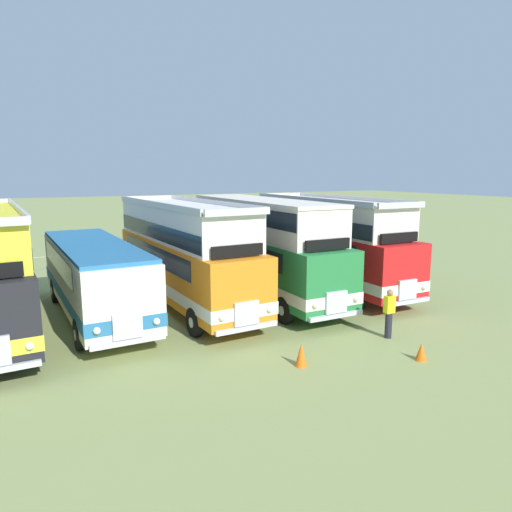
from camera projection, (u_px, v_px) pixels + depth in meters
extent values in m
plane|color=#8C9956|center=(143.00, 311.00, 19.46)|extent=(200.00, 200.00, 0.00)
sphere|color=#EAEACC|center=(30.00, 346.00, 12.48)|extent=(0.22, 0.22, 0.22)
cube|color=silver|center=(16.00, 208.00, 17.06)|extent=(0.58, 10.25, 0.24)
cylinder|color=black|center=(35.00, 345.00, 14.11)|extent=(0.33, 1.05, 1.04)
cylinder|color=silver|center=(41.00, 345.00, 14.19)|extent=(0.04, 0.36, 0.36)
cylinder|color=black|center=(18.00, 290.00, 20.71)|extent=(0.33, 1.05, 1.04)
cylinder|color=silver|center=(21.00, 290.00, 20.79)|extent=(0.04, 0.36, 0.36)
cube|color=silver|center=(94.00, 275.00, 18.32)|extent=(2.82, 10.01, 2.30)
cube|color=teal|center=(95.00, 290.00, 18.42)|extent=(2.87, 10.05, 0.44)
cube|color=#19232D|center=(91.00, 259.00, 18.56)|extent=(2.78, 7.61, 0.76)
cube|color=#19232D|center=(125.00, 285.00, 14.00)|extent=(2.20, 0.17, 0.90)
cube|color=silver|center=(128.00, 326.00, 14.12)|extent=(0.90, 0.15, 0.80)
cube|color=silver|center=(129.00, 342.00, 14.19)|extent=(2.30, 0.22, 0.16)
sphere|color=#EAEACC|center=(157.00, 321.00, 14.55)|extent=(0.22, 0.22, 0.22)
sphere|color=#EAEACC|center=(97.00, 331.00, 13.68)|extent=(0.22, 0.22, 0.22)
cube|color=teal|center=(92.00, 245.00, 18.11)|extent=(2.77, 9.61, 0.14)
cylinder|color=black|center=(150.00, 323.00, 16.20)|extent=(0.31, 1.05, 1.04)
cylinder|color=silver|center=(154.00, 323.00, 16.27)|extent=(0.03, 0.36, 0.36)
cylinder|color=black|center=(80.00, 334.00, 15.08)|extent=(0.31, 1.05, 1.04)
cylinder|color=silver|center=(75.00, 335.00, 15.01)|extent=(0.03, 0.36, 0.36)
cylinder|color=black|center=(108.00, 285.00, 21.80)|extent=(0.31, 1.05, 1.04)
cylinder|color=silver|center=(111.00, 284.00, 21.87)|extent=(0.03, 0.36, 0.36)
cylinder|color=black|center=(55.00, 291.00, 20.69)|extent=(0.31, 1.05, 1.04)
cylinder|color=silver|center=(51.00, 291.00, 20.61)|extent=(0.03, 0.36, 0.36)
cube|color=orange|center=(185.00, 267.00, 19.89)|extent=(2.96, 10.80, 2.30)
cube|color=white|center=(186.00, 281.00, 19.99)|extent=(3.00, 10.84, 0.44)
cube|color=#19232D|center=(181.00, 252.00, 20.12)|extent=(2.88, 8.40, 0.76)
cube|color=#19232D|center=(245.00, 276.00, 15.26)|extent=(2.20, 0.19, 0.90)
cube|color=silver|center=(246.00, 313.00, 15.39)|extent=(0.90, 0.16, 0.80)
cube|color=silver|center=(247.00, 328.00, 15.45)|extent=(2.30, 0.24, 0.16)
sphere|color=#EAEACC|center=(270.00, 309.00, 15.82)|extent=(0.22, 0.22, 0.22)
sphere|color=#EAEACC|center=(222.00, 318.00, 14.94)|extent=(0.22, 0.22, 0.22)
cube|color=white|center=(182.00, 222.00, 19.77)|extent=(2.82, 9.89, 1.50)
cube|color=silver|center=(238.00, 212.00, 15.28)|extent=(2.40, 0.20, 0.24)
cube|color=silver|center=(149.00, 198.00, 23.38)|extent=(2.40, 0.20, 0.24)
cube|color=silver|center=(208.00, 202.00, 20.22)|extent=(0.52, 9.80, 0.24)
cube|color=silver|center=(154.00, 204.00, 19.04)|extent=(0.52, 9.80, 0.24)
cube|color=#19232D|center=(182.00, 229.00, 19.82)|extent=(2.85, 9.80, 0.64)
cube|color=black|center=(238.00, 251.00, 15.55)|extent=(1.90, 0.20, 0.40)
cylinder|color=black|center=(252.00, 312.00, 17.46)|extent=(0.32, 1.05, 1.04)
cylinder|color=silver|center=(256.00, 312.00, 17.54)|extent=(0.04, 0.36, 0.36)
cylinder|color=black|center=(195.00, 322.00, 16.33)|extent=(0.32, 1.05, 1.04)
cylinder|color=silver|center=(191.00, 323.00, 16.26)|extent=(0.04, 0.36, 0.36)
cylinder|color=black|center=(181.00, 276.00, 23.69)|extent=(0.32, 1.05, 1.04)
cylinder|color=silver|center=(184.00, 275.00, 23.76)|extent=(0.04, 0.36, 0.36)
cylinder|color=black|center=(136.00, 281.00, 22.56)|extent=(0.32, 1.05, 1.04)
cylinder|color=silver|center=(133.00, 281.00, 22.48)|extent=(0.04, 0.36, 0.36)
cube|color=#237538|center=(263.00, 260.00, 21.43)|extent=(2.53, 10.93, 2.30)
cube|color=silver|center=(263.00, 273.00, 21.53)|extent=(2.57, 10.97, 0.44)
cube|color=#19232D|center=(259.00, 246.00, 21.67)|extent=(2.55, 8.53, 0.76)
cube|color=#19232D|center=(335.00, 267.00, 16.59)|extent=(2.20, 0.11, 0.90)
cube|color=silver|center=(336.00, 302.00, 16.71)|extent=(0.90, 0.12, 0.80)
cube|color=silver|center=(336.00, 316.00, 16.78)|extent=(2.30, 0.15, 0.16)
sphere|color=#EAEACC|center=(356.00, 299.00, 17.11)|extent=(0.22, 0.22, 0.22)
sphere|color=#EAEACC|center=(315.00, 305.00, 16.30)|extent=(0.22, 0.22, 0.22)
cube|color=silver|center=(261.00, 219.00, 21.31)|extent=(2.43, 10.03, 1.50)
cube|color=silver|center=(261.00, 201.00, 21.17)|extent=(2.49, 10.13, 0.14)
cube|color=#19232D|center=(261.00, 212.00, 21.26)|extent=(2.47, 9.93, 0.68)
cube|color=black|center=(328.00, 245.00, 16.89)|extent=(1.90, 0.13, 0.40)
cylinder|color=black|center=(334.00, 303.00, 18.78)|extent=(0.28, 1.04, 1.04)
cylinder|color=silver|center=(337.00, 302.00, 18.85)|extent=(0.02, 0.36, 0.36)
cylinder|color=black|center=(285.00, 310.00, 17.74)|extent=(0.28, 1.04, 1.04)
cylinder|color=silver|center=(281.00, 311.00, 17.67)|extent=(0.02, 0.36, 0.36)
cylinder|color=black|center=(250.00, 269.00, 25.36)|extent=(0.28, 1.04, 1.04)
cylinder|color=silver|center=(252.00, 269.00, 25.43)|extent=(0.02, 0.36, 0.36)
cylinder|color=black|center=(211.00, 273.00, 24.32)|extent=(0.28, 1.04, 1.04)
cylinder|color=silver|center=(208.00, 273.00, 24.25)|extent=(0.02, 0.36, 0.36)
cube|color=red|center=(329.00, 254.00, 23.13)|extent=(2.68, 10.68, 2.30)
cube|color=silver|center=(328.00, 266.00, 23.24)|extent=(2.72, 10.72, 0.44)
cube|color=#19232D|center=(324.00, 241.00, 23.38)|extent=(2.67, 8.28, 0.76)
cube|color=#19232D|center=(407.00, 258.00, 18.39)|extent=(2.20, 0.14, 0.90)
cube|color=silver|center=(407.00, 290.00, 18.51)|extent=(0.90, 0.14, 0.80)
cube|color=silver|center=(407.00, 302.00, 18.57)|extent=(2.30, 0.18, 0.16)
sphere|color=#EAEACC|center=(424.00, 287.00, 18.90)|extent=(0.22, 0.22, 0.22)
sphere|color=#EAEACC|center=(390.00, 292.00, 18.10)|extent=(0.22, 0.22, 0.22)
cube|color=silver|center=(327.00, 215.00, 23.02)|extent=(2.57, 9.78, 1.50)
cube|color=silver|center=(402.00, 205.00, 18.41)|extent=(2.40, 0.14, 0.24)
cube|color=silver|center=(283.00, 195.00, 26.73)|extent=(2.40, 0.14, 0.24)
cube|color=silver|center=(347.00, 198.00, 23.41)|extent=(0.27, 9.74, 0.24)
cube|color=silver|center=(306.00, 199.00, 22.35)|extent=(0.27, 9.74, 0.24)
cube|color=#19232D|center=(327.00, 221.00, 23.07)|extent=(2.61, 9.68, 0.64)
cube|color=black|center=(399.00, 238.00, 18.69)|extent=(1.90, 0.15, 0.40)
cylinder|color=black|center=(399.00, 291.00, 20.57)|extent=(0.30, 1.04, 1.04)
cylinder|color=silver|center=(401.00, 291.00, 20.63)|extent=(0.03, 0.36, 0.36)
cylinder|color=black|center=(357.00, 297.00, 19.56)|extent=(0.30, 1.04, 1.04)
cylinder|color=silver|center=(354.00, 298.00, 19.49)|extent=(0.03, 0.36, 0.36)
cylinder|color=black|center=(309.00, 263.00, 26.94)|extent=(0.30, 1.04, 1.04)
cylinder|color=silver|center=(311.00, 263.00, 27.01)|extent=(0.03, 0.36, 0.36)
cylinder|color=black|center=(274.00, 267.00, 25.93)|extent=(0.30, 1.04, 1.04)
cylinder|color=silver|center=(272.00, 267.00, 25.87)|extent=(0.03, 0.36, 0.36)
cone|color=orange|center=(301.00, 355.00, 13.82)|extent=(0.36, 0.36, 0.71)
cone|color=orange|center=(421.00, 352.00, 14.27)|extent=(0.36, 0.36, 0.55)
cylinder|color=#23232D|center=(388.00, 325.00, 16.20)|extent=(0.24, 0.24, 0.90)
cube|color=yellow|center=(389.00, 304.00, 16.07)|extent=(0.36, 0.22, 0.60)
sphere|color=#9E7051|center=(390.00, 293.00, 15.99)|extent=(0.22, 0.22, 0.22)
cylinder|color=#8C704C|center=(101.00, 259.00, 28.09)|extent=(0.08, 0.08, 1.05)
cylinder|color=#8C704C|center=(197.00, 252.00, 30.88)|extent=(0.08, 0.08, 1.05)
cylinder|color=#8C704C|center=(277.00, 245.00, 33.66)|extent=(0.08, 0.08, 1.05)
cylinder|color=beige|center=(101.00, 253.00, 28.02)|extent=(24.46, 0.03, 0.03)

